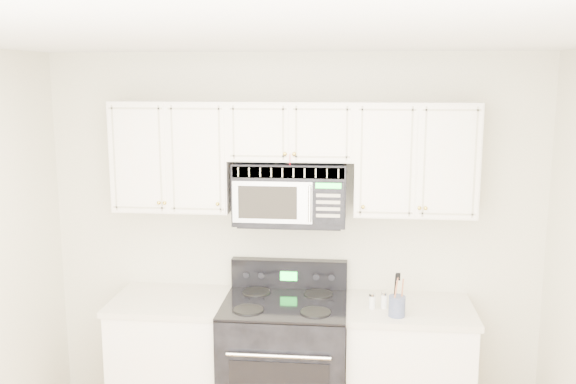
# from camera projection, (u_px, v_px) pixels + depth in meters

# --- Properties ---
(room) EXTENTS (3.51, 3.51, 2.61)m
(room) POSITION_uv_depth(u_px,v_px,m) (259.00, 332.00, 2.89)
(room) COLOR olive
(room) RESTS_ON ground
(base_cabinet_left) EXTENTS (0.86, 0.65, 0.92)m
(base_cabinet_left) POSITION_uv_depth(u_px,v_px,m) (178.00, 364.00, 4.53)
(base_cabinet_left) COLOR white
(base_cabinet_left) RESTS_ON ground
(base_cabinet_right) EXTENTS (0.86, 0.65, 0.92)m
(base_cabinet_right) POSITION_uv_depth(u_px,v_px,m) (406.00, 375.00, 4.38)
(base_cabinet_right) COLOR white
(base_cabinet_right) RESTS_ON ground
(range) EXTENTS (0.83, 0.75, 1.14)m
(range) POSITION_uv_depth(u_px,v_px,m) (285.00, 364.00, 4.41)
(range) COLOR black
(range) RESTS_ON ground
(upper_cabinets) EXTENTS (2.44, 0.37, 0.75)m
(upper_cabinets) POSITION_uv_depth(u_px,v_px,m) (292.00, 152.00, 4.33)
(upper_cabinets) COLOR white
(upper_cabinets) RESTS_ON ground
(microwave) EXTENTS (0.75, 0.43, 0.42)m
(microwave) POSITION_uv_depth(u_px,v_px,m) (290.00, 192.00, 4.35)
(microwave) COLOR black
(microwave) RESTS_ON ground
(utensil_crock) EXTENTS (0.11, 0.11, 0.29)m
(utensil_crock) POSITION_uv_depth(u_px,v_px,m) (397.00, 306.00, 4.10)
(utensil_crock) COLOR #4F556F
(utensil_crock) RESTS_ON base_cabinet_right
(shaker_salt) EXTENTS (0.04, 0.04, 0.10)m
(shaker_salt) POSITION_uv_depth(u_px,v_px,m) (372.00, 301.00, 4.23)
(shaker_salt) COLOR silver
(shaker_salt) RESTS_ON base_cabinet_right
(shaker_pepper) EXTENTS (0.05, 0.05, 0.11)m
(shaker_pepper) POSITION_uv_depth(u_px,v_px,m) (384.00, 300.00, 4.24)
(shaker_pepper) COLOR silver
(shaker_pepper) RESTS_ON base_cabinet_right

